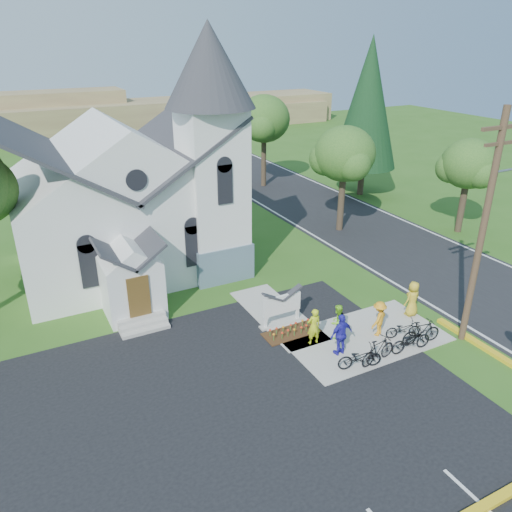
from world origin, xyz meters
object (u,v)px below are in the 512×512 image
bike_0 (360,357)px  cyclist_3 (379,319)px  cyclist_2 (341,334)px  bike_2 (403,329)px  cyclist_0 (314,326)px  bike_1 (378,351)px  utility_pole (485,224)px  cyclist_1 (337,322)px  church_sign (282,305)px  bike_4 (411,340)px  cyclist_4 (413,299)px  bike_3 (421,332)px

bike_0 → cyclist_3: size_ratio=1.13×
cyclist_2 → bike_2: cyclist_2 is taller
cyclist_0 → bike_1: 2.85m
utility_pole → cyclist_3: utility_pole is taller
bike_2 → cyclist_1: bearing=81.1°
cyclist_1 → bike_2: (2.61, -1.33, -0.39)m
church_sign → utility_pole: size_ratio=0.22×
cyclist_3 → cyclist_0: bearing=-38.3°
bike_1 → bike_4: (1.77, 0.00, -0.05)m
church_sign → bike_2: church_sign is taller
cyclist_0 → cyclist_1: cyclist_0 is taller
cyclist_3 → cyclist_4: 2.61m
cyclist_0 → bike_4: bearing=150.2°
cyclist_1 → cyclist_2: size_ratio=0.86×
church_sign → cyclist_3: (3.33, -2.79, -0.16)m
cyclist_0 → bike_0: 2.44m
bike_2 → bike_4: bearing=172.8°
bike_3 → cyclist_4: (1.35, 2.01, 0.31)m
cyclist_1 → church_sign: bearing=-71.3°
bike_3 → utility_pole: bearing=-95.3°
cyclist_1 → bike_0: bearing=60.4°
cyclist_3 → bike_3: (1.19, -1.40, -0.26)m
bike_0 → bike_3: 3.44m
cyclist_3 → church_sign: bearing=-63.9°
cyclist_1 → bike_1: (0.40, -2.26, -0.25)m
cyclist_0 → bike_0: bearing=112.0°
bike_0 → bike_3: (3.44, 0.16, 0.07)m
church_sign → bike_3: size_ratio=1.19×
utility_pole → bike_3: bearing=165.9°
church_sign → cyclist_3: 4.34m
cyclist_0 → cyclist_3: (2.93, -0.75, -0.02)m
cyclist_1 → cyclist_4: cyclist_4 is taller
cyclist_4 → bike_4: cyclist_4 is taller
bike_4 → bike_0: bearing=93.3°
utility_pole → cyclist_0: utility_pole is taller
cyclist_1 → bike_1: cyclist_1 is taller
cyclist_3 → cyclist_4: bearing=169.4°
bike_0 → bike_4: bearing=-75.7°
utility_pole → cyclist_0: 8.09m
bike_4 → cyclist_0: bearing=59.0°
cyclist_2 → bike_3: (3.54, -0.98, -0.38)m
bike_1 → bike_4: bike_1 is taller
utility_pole → bike_0: (-5.48, 0.35, -4.87)m
church_sign → bike_0: size_ratio=1.19×
bike_2 → cyclist_4: (1.69, 1.29, 0.45)m
bike_0 → bike_2: size_ratio=1.15×
utility_pole → cyclist_4: 5.19m
cyclist_2 → bike_0: bearing=91.2°
cyclist_0 → cyclist_2: cyclist_2 is taller
utility_pole → cyclist_3: bearing=149.4°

